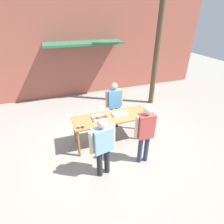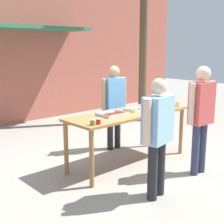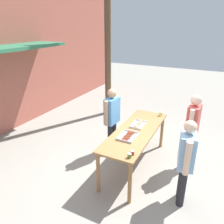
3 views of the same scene
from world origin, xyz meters
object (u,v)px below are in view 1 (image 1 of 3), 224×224
at_px(food_tray_sausages, 100,118).
at_px(beer_cup, 147,114).
at_px(person_customer_holding_hotdog, 103,144).
at_px(person_customer_with_cup, 145,130).
at_px(condiment_jar_mustard, 79,127).
at_px(food_tray_buns, 119,114).
at_px(condiment_jar_ketchup, 83,126).
at_px(utility_pole, 160,28).
at_px(person_server_behind_table, 114,102).

relative_size(food_tray_sausages, beer_cup, 4.61).
bearing_deg(person_customer_holding_hotdog, person_customer_with_cup, 172.84).
bearing_deg(condiment_jar_mustard, person_customer_holding_hotdog, -65.83).
bearing_deg(food_tray_buns, condiment_jar_ketchup, -164.79).
xyz_separation_m(food_tray_buns, utility_pole, (2.27, 1.93, 2.07)).
height_order(food_tray_buns, person_customer_with_cup, person_customer_with_cup).
height_order(condiment_jar_ketchup, person_server_behind_table, person_server_behind_table).
distance_m(condiment_jar_ketchup, person_customer_holding_hotdog, 0.89).
height_order(condiment_jar_mustard, person_server_behind_table, person_server_behind_table).
bearing_deg(person_customer_holding_hotdog, food_tray_buns, -136.77).
bearing_deg(food_tray_sausages, beer_cup, -12.47).
height_order(food_tray_sausages, condiment_jar_ketchup, condiment_jar_ketchup).
relative_size(person_customer_holding_hotdog, person_customer_with_cup, 0.94).
height_order(condiment_jar_ketchup, utility_pole, utility_pole).
height_order(food_tray_sausages, food_tray_buns, food_tray_buns).
relative_size(condiment_jar_mustard, person_server_behind_table, 0.05).
bearing_deg(person_customer_with_cup, beer_cup, -117.89).
distance_m(person_server_behind_table, person_customer_holding_hotdog, 2.06).
bearing_deg(condiment_jar_ketchup, utility_pole, 33.33).
bearing_deg(person_customer_with_cup, condiment_jar_ketchup, -25.04).
relative_size(condiment_jar_ketchup, person_server_behind_table, 0.05).
bearing_deg(condiment_jar_mustard, utility_pole, 32.50).
distance_m(condiment_jar_mustard, condiment_jar_ketchup, 0.10).
bearing_deg(food_tray_buns, food_tray_sausages, -179.96).
height_order(food_tray_sausages, utility_pole, utility_pole).
bearing_deg(food_tray_sausages, person_server_behind_table, 45.50).
relative_size(food_tray_sausages, condiment_jar_mustard, 5.42).
relative_size(condiment_jar_ketchup, utility_pole, 0.01).
distance_m(condiment_jar_mustard, person_customer_holding_hotdog, 0.93).
height_order(person_customer_holding_hotdog, utility_pole, utility_pole).
relative_size(food_tray_buns, beer_cup, 4.55).
relative_size(beer_cup, utility_pole, 0.02).
distance_m(person_customer_holding_hotdog, utility_pole, 4.84).
relative_size(condiment_jar_mustard, utility_pole, 0.01).
xyz_separation_m(condiment_jar_mustard, person_customer_with_cup, (1.48, -0.79, 0.08)).
bearing_deg(condiment_jar_ketchup, beer_cup, 0.34).
relative_size(food_tray_buns, person_customer_holding_hotdog, 0.27).
bearing_deg(food_tray_sausages, condiment_jar_ketchup, -150.53).
distance_m(beer_cup, person_customer_with_cup, 0.94).
bearing_deg(person_customer_holding_hotdog, condiment_jar_ketchup, -81.57).
bearing_deg(person_customer_holding_hotdog, utility_pole, -145.63).
height_order(food_tray_sausages, condiment_jar_mustard, condiment_jar_mustard).
bearing_deg(food_tray_sausages, condiment_jar_mustard, -155.01).
bearing_deg(person_customer_with_cup, person_customer_holding_hotdog, 7.38).
relative_size(food_tray_sausages, person_server_behind_table, 0.27).
height_order(condiment_jar_mustard, person_customer_with_cup, person_customer_with_cup).
bearing_deg(food_tray_buns, beer_cup, -21.55).
xyz_separation_m(condiment_jar_ketchup, beer_cup, (1.88, 0.01, 0.01)).
xyz_separation_m(food_tray_sausages, condiment_jar_mustard, (-0.64, -0.30, 0.03)).
xyz_separation_m(person_customer_holding_hotdog, person_customer_with_cup, (1.10, 0.06, 0.08)).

